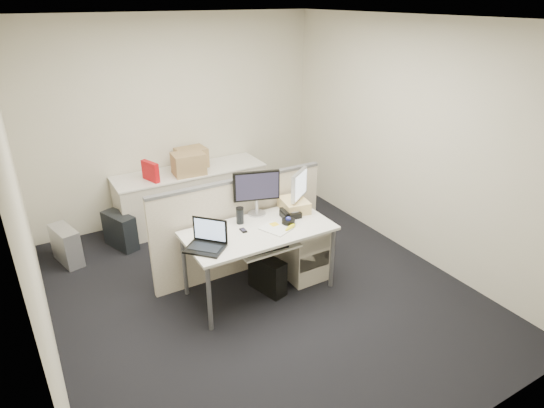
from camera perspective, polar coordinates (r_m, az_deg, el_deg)
floor at (r=4.97m, az=-1.56°, el=-10.72°), size 4.00×4.50×0.01m
ceiling at (r=4.05m, az=-2.03°, el=22.22°), size 4.00×4.50×0.01m
wall_back at (r=6.31m, az=-11.76°, el=10.23°), size 4.00×0.02×2.70m
wall_front at (r=2.78m, az=21.42°, el=-10.52°), size 4.00×0.02×2.70m
wall_left at (r=3.88m, az=-28.70°, el=-1.70°), size 0.02×4.50×2.70m
wall_right at (r=5.51m, az=16.98°, el=7.58°), size 0.02×4.50×2.70m
desk at (r=4.61m, az=-1.65°, el=-3.93°), size 1.50×0.75×0.73m
keyboard_tray at (r=4.50m, az=-0.54°, el=-5.38°), size 0.62×0.32×0.02m
drawer_pedestal at (r=5.07m, az=3.61°, el=-5.56°), size 0.40×0.55×0.65m
cubicle_partition at (r=5.02m, az=-4.08°, el=-2.96°), size 2.00×0.06×1.10m
back_counter at (r=6.34m, az=-10.03°, el=0.96°), size 2.00×0.60×0.72m
monitor_main at (r=4.79m, az=-1.96°, el=1.37°), size 0.53×0.33×0.49m
monitor_small at (r=4.90m, az=3.41°, el=1.59°), size 0.40×0.36×0.45m
laptop at (r=4.22m, az=-8.49°, el=-4.12°), size 0.43×0.43×0.26m
trackball at (r=4.67m, az=2.06°, el=-2.25°), size 0.14×0.14×0.05m
desk_phone at (r=4.82m, az=2.34°, el=-1.30°), size 0.21×0.18×0.06m
paper_stack at (r=4.58m, az=0.46°, el=-3.11°), size 0.31×0.35×0.01m
sticky_pad at (r=4.66m, az=0.28°, el=-2.62°), size 0.09×0.09×0.01m
travel_mug at (r=4.68m, az=-4.05°, el=-1.52°), size 0.08×0.08×0.16m
banana at (r=4.58m, az=2.31°, el=-2.93°), size 0.18×0.11×0.04m
cellphone at (r=4.56m, az=-3.63°, el=-3.33°), size 0.05×0.10×0.01m
manila_folders at (r=4.96m, az=2.79°, el=-0.13°), size 0.31×0.37×0.13m
keyboard at (r=4.43m, az=-0.85°, el=-5.51°), size 0.45×0.19×0.02m
pc_tower_desk at (r=4.85m, az=-0.58°, el=-8.84°), size 0.27×0.45×0.39m
pc_tower_spare_dark at (r=5.94m, az=-18.53°, el=-3.20°), size 0.35×0.51×0.44m
pc_tower_spare_silver at (r=5.84m, az=-24.41°, el=-4.75°), size 0.30×0.50×0.44m
cardboard_box_left at (r=6.03m, az=-10.42°, el=4.91°), size 0.42×0.33×0.30m
cardboard_box_right at (r=6.29m, az=-10.06°, el=5.67°), size 0.40×0.32×0.28m
red_binder at (r=5.92m, az=-15.00°, el=3.89°), size 0.15×0.29×0.27m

